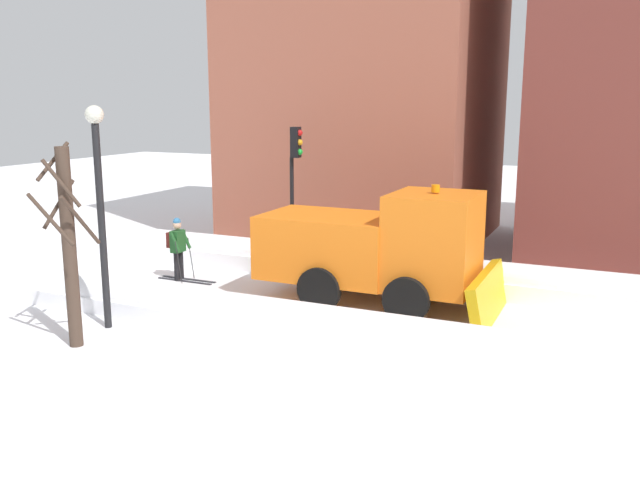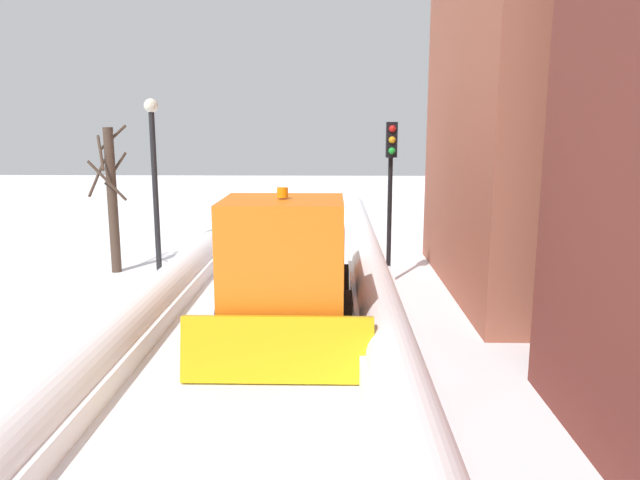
# 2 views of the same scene
# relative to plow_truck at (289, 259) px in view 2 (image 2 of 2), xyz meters

# --- Properties ---
(ground_plane) EXTENTS (80.00, 80.00, 0.00)m
(ground_plane) POSITION_rel_plow_truck_xyz_m (0.59, 1.03, -1.48)
(ground_plane) COLOR white
(snowbank_left) EXTENTS (1.10, 36.00, 0.95)m
(snowbank_left) POSITION_rel_plow_truck_xyz_m (-1.91, 1.03, -1.08)
(snowbank_left) COLOR white
(snowbank_left) RESTS_ON ground
(snowbank_right) EXTENTS (1.10, 36.00, 0.90)m
(snowbank_right) POSITION_rel_plow_truck_xyz_m (3.09, 1.03, -1.17)
(snowbank_right) COLOR white
(snowbank_right) RESTS_ON ground
(plow_truck) EXTENTS (3.20, 5.98, 3.12)m
(plow_truck) POSITION_rel_plow_truck_xyz_m (0.00, 0.00, 0.00)
(plow_truck) COLOR orange
(plow_truck) RESTS_ON ground
(skier) EXTENTS (0.62, 1.80, 1.81)m
(skier) POSITION_rel_plow_truck_xyz_m (0.11, -6.02, -0.48)
(skier) COLOR black
(skier) RESTS_ON ground
(traffic_light_pole) EXTENTS (0.28, 0.42, 4.30)m
(traffic_light_pole) POSITION_rel_plow_truck_xyz_m (-2.42, -3.54, 1.54)
(traffic_light_pole) COLOR black
(traffic_light_pole) RESTS_ON ground
(street_lamp) EXTENTS (0.40, 0.40, 4.96)m
(street_lamp) POSITION_rel_plow_truck_xyz_m (4.21, -5.00, 1.68)
(street_lamp) COLOR black
(street_lamp) RESTS_ON ground
(bare_tree_near) EXTENTS (1.05, 1.21, 4.24)m
(bare_tree_near) POSITION_rel_plow_truck_xyz_m (5.41, -4.79, 0.72)
(bare_tree_near) COLOR #46352A
(bare_tree_near) RESTS_ON ground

